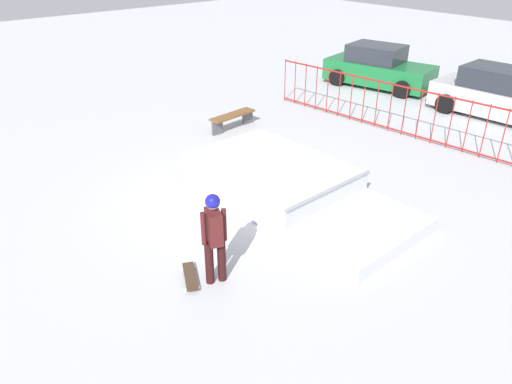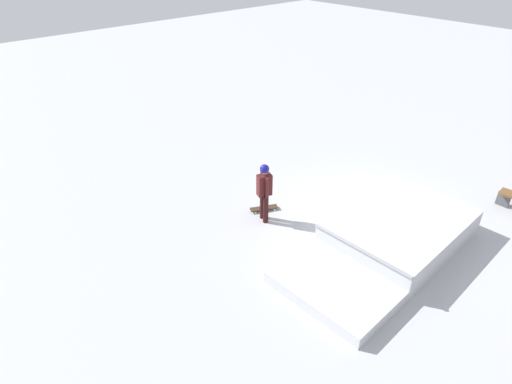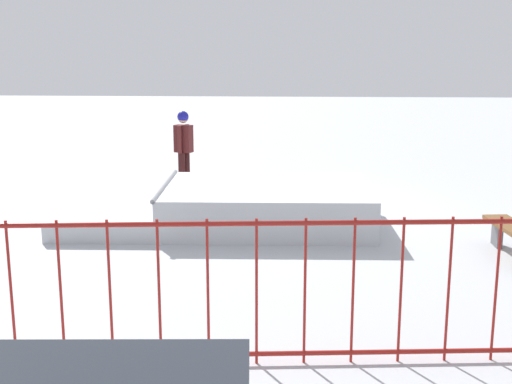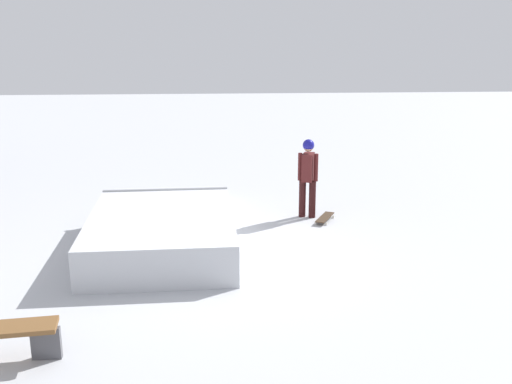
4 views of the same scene
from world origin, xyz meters
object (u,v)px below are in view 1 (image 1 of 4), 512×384
at_px(park_bench, 233,118).
at_px(parked_car_green, 378,68).
at_px(skater, 214,232).
at_px(skate_ramp, 285,185).
at_px(parked_car_silver, 498,95).
at_px(skateboard, 190,276).

distance_m(park_bench, parked_car_green, 7.27).
height_order(skater, park_bench, skater).
bearing_deg(skater, skate_ramp, -44.36).
bearing_deg(parked_car_green, skate_ramp, -76.54).
bearing_deg(parked_car_silver, skater, -88.33).
xyz_separation_m(parked_car_green, parked_car_silver, (4.74, 0.08, 0.00)).
xyz_separation_m(skater, parked_car_silver, (-1.06, 12.11, -0.28)).
xyz_separation_m(park_bench, parked_car_green, (-0.07, 7.26, 0.37)).
distance_m(skateboard, park_bench, 7.44).
bearing_deg(parked_car_green, parked_car_silver, -11.15).
height_order(skateboard, park_bench, park_bench).
xyz_separation_m(skateboard, parked_car_silver, (-0.74, 12.45, 0.65)).
distance_m(skater, park_bench, 7.47).
relative_size(skater, park_bench, 1.04).
height_order(skateboard, parked_car_green, parked_car_green).
height_order(skate_ramp, parked_car_silver, parked_car_silver).
bearing_deg(parked_car_green, park_bench, -101.56).
xyz_separation_m(skater, parked_car_green, (-5.79, 12.03, -0.28)).
bearing_deg(skate_ramp, park_bench, 155.84).
xyz_separation_m(skate_ramp, skateboard, (1.16, -3.35, -0.24)).
bearing_deg(parked_car_silver, skateboard, -89.90).
bearing_deg(parked_car_green, skater, -76.44).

